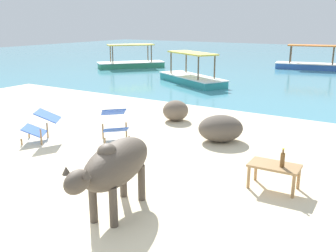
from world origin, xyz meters
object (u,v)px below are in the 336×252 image
object	(u,v)px
deck_chair_far	(41,124)
boat_teal	(192,77)
deck_chair_near	(115,122)
boat_green	(131,63)
bottle	(283,159)
boat_blue	(311,64)
low_bench_table	(274,168)
cow	(116,165)

from	to	relation	value
deck_chair_far	boat_teal	bearing A→B (deg)	-118.03
deck_chair_near	boat_green	bearing A→B (deg)	169.58
bottle	boat_blue	size ratio (longest dim) A/B	0.08
bottle	deck_chair_near	xyz separation A→B (m)	(-3.89, 0.75, -0.13)
low_bench_table	boat_green	xyz separation A→B (m)	(-11.60, 11.55, -0.08)
low_bench_table	boat_teal	bearing A→B (deg)	123.86
boat_blue	boat_green	distance (m)	9.85
cow	boat_teal	size ratio (longest dim) A/B	0.50
bottle	boat_teal	xyz separation A→B (m)	(-6.18, 8.50, -0.27)
deck_chair_far	boat_blue	size ratio (longest dim) A/B	0.24
boat_teal	low_bench_table	bearing A→B (deg)	-25.26
cow	deck_chair_far	world-z (taller)	cow
cow	boat_blue	distance (m)	18.10
deck_chair_far	boat_green	distance (m)	13.55
cow	deck_chair_far	bearing A→B (deg)	-124.96
boat_blue	cow	bearing A→B (deg)	83.62
cow	boat_teal	xyz separation A→B (m)	(-4.48, 10.33, -0.44)
deck_chair_far	boat_teal	world-z (taller)	boat_teal
low_bench_table	deck_chair_near	world-z (taller)	deck_chair_near
boat_blue	boat_teal	bearing A→B (deg)	57.17
boat_blue	boat_teal	distance (m)	8.33
deck_chair_near	boat_blue	xyz separation A→B (m)	(0.86, 15.47, -0.13)
boat_teal	boat_blue	bearing A→B (deg)	96.89
deck_chair_far	deck_chair_near	bearing A→B (deg)	-176.14
deck_chair_near	boat_blue	distance (m)	15.49
boat_teal	cow	bearing A→B (deg)	-37.42
low_bench_table	boat_green	distance (m)	16.37
boat_green	boat_teal	distance (m)	6.34
bottle	boat_green	distance (m)	16.48
bottle	deck_chair_far	bearing A→B (deg)	-177.35
low_bench_table	bottle	xyz separation A→B (m)	(0.12, -0.03, 0.18)
boat_blue	boat_teal	xyz separation A→B (m)	(-3.16, -7.71, 0.00)
cow	boat_blue	size ratio (longest dim) A/B	0.49
cow	boat_green	xyz separation A→B (m)	(-10.02, 13.42, -0.44)
deck_chair_far	boat_teal	size ratio (longest dim) A/B	0.25
deck_chair_near	boat_blue	size ratio (longest dim) A/B	0.24
low_bench_table	boat_blue	world-z (taller)	boat_blue
low_bench_table	boat_blue	distance (m)	16.44
cow	deck_chair_near	world-z (taller)	cow
deck_chair_near	bottle	bearing A→B (deg)	32.79
cow	boat_blue	world-z (taller)	boat_blue
cow	boat_blue	xyz separation A→B (m)	(-1.32, 18.05, -0.44)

